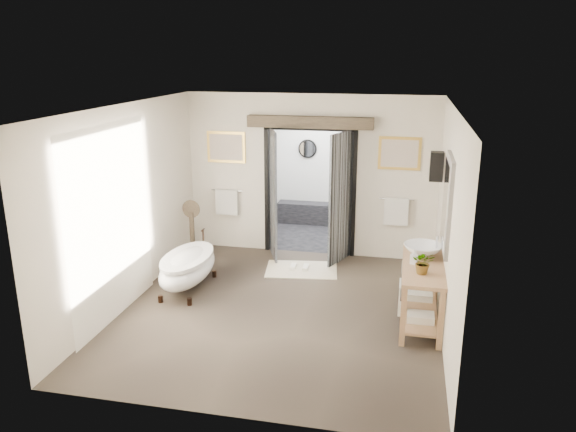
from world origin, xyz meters
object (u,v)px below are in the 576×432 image
object	(u,v)px
clawfoot_tub	(188,267)
rug	(302,270)
vanity	(420,287)
basin	(423,251)

from	to	relation	value
clawfoot_tub	rug	size ratio (longest dim) A/B	1.30
clawfoot_tub	vanity	distance (m)	3.54
basin	clawfoot_tub	bearing A→B (deg)	155.51
vanity	basin	distance (m)	0.51
clawfoot_tub	basin	distance (m)	3.58
clawfoot_tub	vanity	xyz separation A→B (m)	(3.52, -0.37, 0.13)
vanity	rug	size ratio (longest dim) A/B	1.33
clawfoot_tub	vanity	bearing A→B (deg)	-6.00
rug	basin	distance (m)	2.49
clawfoot_tub	basin	bearing A→B (deg)	-1.60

